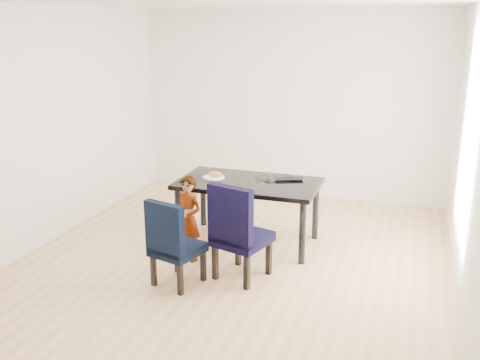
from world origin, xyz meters
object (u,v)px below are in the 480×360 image
(chair_left, at_px, (178,241))
(laptop, at_px, (288,178))
(dining_table, at_px, (248,212))
(plate, at_px, (214,177))
(child, at_px, (188,219))
(chair_right, at_px, (242,230))

(chair_left, xyz_separation_m, laptop, (0.74, 1.45, 0.32))
(dining_table, bearing_deg, plate, 179.01)
(child, relative_size, plate, 3.64)
(chair_left, xyz_separation_m, child, (-0.13, 0.55, 0.02))
(dining_table, distance_m, chair_left, 1.25)
(child, relative_size, laptop, 2.89)
(chair_right, relative_size, child, 1.07)
(laptop, bearing_deg, plate, -6.75)
(dining_table, relative_size, child, 1.70)
(chair_left, relative_size, child, 0.95)
(chair_right, height_order, laptop, chair_right)
(laptop, bearing_deg, dining_table, 8.51)
(dining_table, height_order, plate, plate)
(chair_right, xyz_separation_m, laptop, (0.19, 1.11, 0.26))
(plate, bearing_deg, child, -93.28)
(child, bearing_deg, laptop, 64.57)
(dining_table, xyz_separation_m, child, (-0.47, -0.65, 0.09))
(chair_right, xyz_separation_m, child, (-0.68, 0.21, -0.03))
(chair_left, xyz_separation_m, chair_right, (0.55, 0.34, 0.06))
(chair_left, relative_size, chair_right, 0.88)
(chair_left, height_order, child, child)
(child, bearing_deg, chair_right, 1.39)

